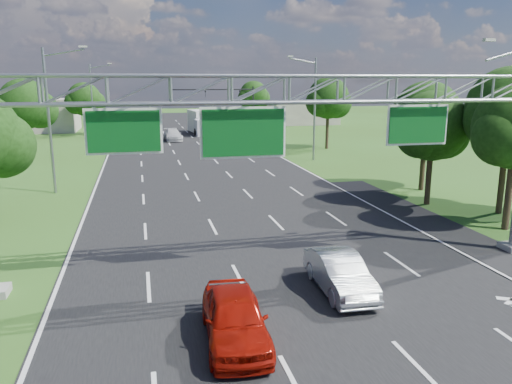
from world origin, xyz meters
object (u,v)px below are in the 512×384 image
object	(u,v)px
traffic_signal	(230,100)
red_coupe	(235,318)
sign_gantry	(289,105)
silver_sedan	(340,273)
box_truck	(201,123)

from	to	relation	value
traffic_signal	red_coupe	size ratio (longest dim) A/B	2.65
traffic_signal	red_coupe	xyz separation A→B (m)	(-10.38, -58.33, -4.38)
sign_gantry	silver_sedan	distance (m)	6.80
traffic_signal	box_truck	size ratio (longest dim) A/B	1.32
sign_gantry	traffic_signal	xyz separation A→B (m)	(7.15, 53.00, -1.72)
box_truck	silver_sedan	bearing A→B (deg)	-98.11
sign_gantry	traffic_signal	size ratio (longest dim) A/B	1.92
traffic_signal	sign_gantry	bearing A→B (deg)	-97.68
traffic_signal	silver_sedan	xyz separation A→B (m)	(-5.83, -55.56, -4.44)
red_coupe	box_truck	xyz separation A→B (m)	(6.59, 61.92, 0.86)
sign_gantry	box_truck	bearing A→B (deg)	86.60
sign_gantry	silver_sedan	bearing A→B (deg)	-62.70
sign_gantry	red_coupe	bearing A→B (deg)	-121.22
traffic_signal	red_coupe	bearing A→B (deg)	-100.09
silver_sedan	box_truck	xyz separation A→B (m)	(2.04, 59.15, 0.91)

